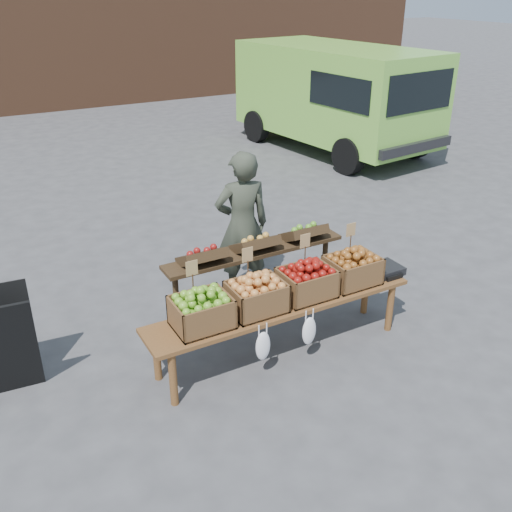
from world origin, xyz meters
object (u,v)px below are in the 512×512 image
crate_green_apples (352,270)px  weighing_scale (384,269)px  vendor (242,225)px  crate_golden_apples (202,312)px  display_bench (281,328)px  crate_russet_pears (256,297)px  crate_red_apples (306,283)px  back_table (255,274)px  delivery_van (334,99)px

crate_green_apples → weighing_scale: bearing=0.0°
vendor → crate_golden_apples: vendor is taller
display_bench → crate_russet_pears: size_ratio=5.40×
crate_russet_pears → crate_golden_apples: bearing=180.0°
display_bench → crate_russet_pears: crate_russet_pears is taller
display_bench → crate_red_apples: (0.28, 0.00, 0.42)m
back_table → crate_red_apples: 0.76m
back_table → crate_golden_apples: back_table is taller
crate_golden_apples → delivery_van: bearing=45.9°
crate_golden_apples → weighing_scale: size_ratio=1.47×
weighing_scale → crate_red_apples: bearing=180.0°
delivery_van → back_table: size_ratio=2.25×
vendor → back_table: (-0.13, -0.54, -0.33)m
delivery_van → back_table: (-4.75, -5.14, -0.54)m
display_bench → crate_russet_pears: 0.51m
vendor → delivery_van: bearing=-123.5°
delivery_van → crate_golden_apples: size_ratio=9.47×
back_table → crate_russet_pears: bearing=-118.4°
delivery_van → crate_green_apples: size_ratio=9.47×
back_table → crate_green_apples: bearing=-45.4°
back_table → crate_golden_apples: 1.20m
delivery_van → weighing_scale: delivery_van is taller
back_table → delivery_van: bearing=47.3°
display_bench → crate_golden_apples: (-0.82, 0.00, 0.42)m
back_table → crate_golden_apples: bearing=-142.5°
crate_green_apples → display_bench: bearing=180.0°
delivery_van → back_table: delivery_van is taller
crate_russet_pears → crate_green_apples: bearing=0.0°
back_table → crate_russet_pears: back_table is taller
display_bench → crate_russet_pears: bearing=180.0°
back_table → display_bench: back_table is taller
back_table → crate_green_apples: 1.03m
crate_russet_pears → display_bench: bearing=0.0°
crate_red_apples → weighing_scale: (0.97, 0.00, -0.10)m
weighing_scale → delivery_van: bearing=58.3°
crate_russet_pears → weighing_scale: 1.53m
crate_red_apples → weighing_scale: size_ratio=1.47×
delivery_van → display_bench: delivery_van is taller
weighing_scale → crate_russet_pears: bearing=180.0°
crate_golden_apples → crate_red_apples: bearing=0.0°
crate_red_apples → back_table: bearing=102.5°
display_bench → weighing_scale: (1.25, 0.00, 0.33)m
delivery_van → crate_golden_apples: bearing=-140.4°
weighing_scale → crate_golden_apples: bearing=180.0°
display_bench → crate_golden_apples: 0.93m
delivery_van → crate_red_apples: size_ratio=9.47×
back_table → crate_green_apples: (0.71, -0.72, 0.19)m
crate_russet_pears → weighing_scale: crate_russet_pears is taller
delivery_van → display_bench: size_ratio=1.75×
vendor → crate_green_apples: vendor is taller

